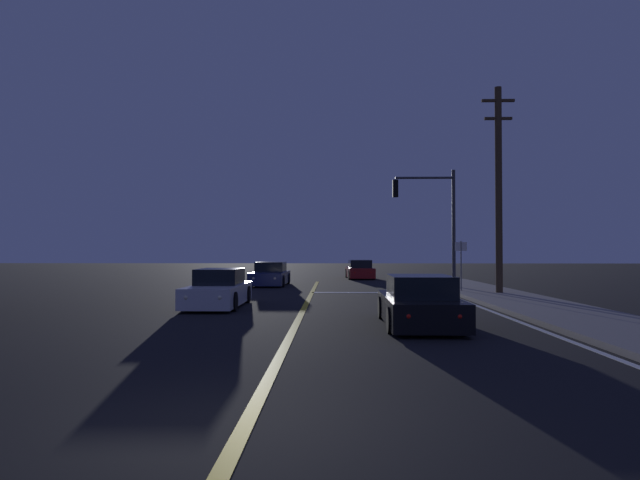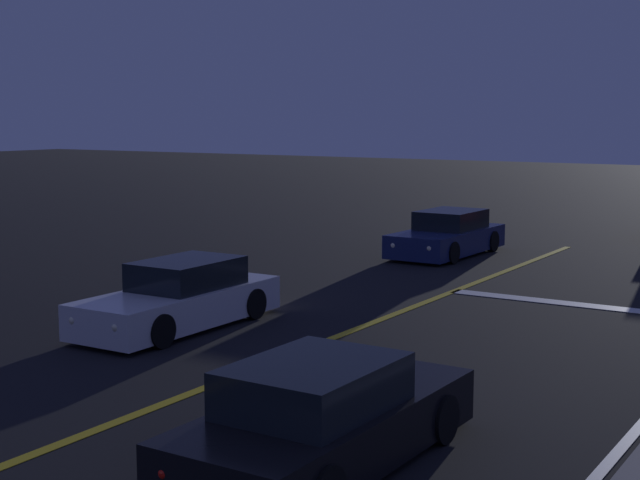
{
  "view_description": "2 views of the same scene",
  "coord_description": "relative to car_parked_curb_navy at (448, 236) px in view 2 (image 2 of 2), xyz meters",
  "views": [
    {
      "loc": [
        0.99,
        -5.75,
        1.98
      ],
      "look_at": [
        0.46,
        16.52,
        2.44
      ],
      "focal_mm": 30.06,
      "sensor_mm": 36.0,
      "label": 1
    },
    {
      "loc": [
        8.99,
        -0.71,
        4.23
      ],
      "look_at": [
        -0.6,
        14.55,
        1.79
      ],
      "focal_mm": 52.27,
      "sensor_mm": 36.0,
      "label": 2
    }
  ],
  "objects": [
    {
      "name": "lane_line_edge_right",
      "position": [
        8.79,
        -14.44,
        -0.58
      ],
      "size": [
        0.16,
        36.01,
        0.01
      ],
      "primitive_type": "cube",
      "color": "white",
      "rests_on": "ground"
    },
    {
      "name": "car_parked_curb_navy",
      "position": [
        0.0,
        0.0,
        0.0
      ],
      "size": [
        2.03,
        4.71,
        1.34
      ],
      "rotation": [
        0.0,
        0.0,
        3.12
      ],
      "color": "navy",
      "rests_on": "ground"
    },
    {
      "name": "lane_line_center",
      "position": [
        2.61,
        -14.44,
        -0.58
      ],
      "size": [
        0.2,
        36.01,
        0.01
      ],
      "primitive_type": "cube",
      "color": "gold",
      "rests_on": "ground"
    },
    {
      "name": "stop_bar",
      "position": [
        5.83,
        -5.35,
        -0.58
      ],
      "size": [
        6.43,
        0.5,
        0.01
      ],
      "primitive_type": "cube",
      "color": "white",
      "rests_on": "ground"
    },
    {
      "name": "car_far_approaching_white",
      "position": [
        -0.47,
        -11.77,
        -0.0
      ],
      "size": [
        1.84,
        4.73,
        1.34
      ],
      "rotation": [
        0.0,
        0.0,
        3.15
      ],
      "color": "silver",
      "rests_on": "ground"
    },
    {
      "name": "car_lead_oncoming_black",
      "position": [
        5.88,
        -16.56,
        -0.0
      ],
      "size": [
        1.97,
        4.68,
        1.34
      ],
      "rotation": [
        0.0,
        0.0,
        -0.01
      ],
      "color": "black",
      "rests_on": "ground"
    }
  ]
}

